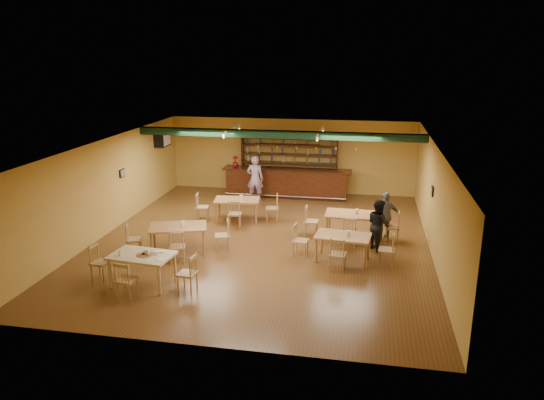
% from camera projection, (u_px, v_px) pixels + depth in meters
% --- Properties ---
extents(floor, '(12.00, 12.00, 0.00)m').
position_uv_depth(floor, '(262.00, 241.00, 15.89)').
color(floor, brown).
rests_on(floor, ground).
extents(ceiling_beam, '(10.00, 0.30, 0.25)m').
position_uv_depth(ceiling_beam, '(278.00, 134.00, 17.74)').
color(ceiling_beam, black).
rests_on(ceiling_beam, ceiling).
extents(track_rail_left, '(0.05, 2.50, 0.05)m').
position_uv_depth(track_rail_left, '(232.00, 128.00, 18.60)').
color(track_rail_left, white).
rests_on(track_rail_left, ceiling).
extents(track_rail_right, '(0.05, 2.50, 0.05)m').
position_uv_depth(track_rail_right, '(320.00, 131.00, 18.04)').
color(track_rail_right, white).
rests_on(track_rail_right, ceiling).
extents(ac_unit, '(0.34, 0.70, 0.48)m').
position_uv_depth(ac_unit, '(162.00, 139.00, 20.05)').
color(ac_unit, white).
rests_on(ac_unit, wall_left).
extents(picture_left, '(0.04, 0.34, 0.28)m').
position_uv_depth(picture_left, '(122.00, 173.00, 17.23)').
color(picture_left, black).
rests_on(picture_left, wall_left).
extents(picture_right, '(0.04, 0.34, 0.28)m').
position_uv_depth(picture_right, '(432.00, 191.00, 15.02)').
color(picture_right, black).
rests_on(picture_right, wall_right).
extents(bar_counter, '(5.09, 0.85, 1.13)m').
position_uv_depth(bar_counter, '(287.00, 183.00, 20.61)').
color(bar_counter, black).
rests_on(bar_counter, ground).
extents(back_bar_hutch, '(3.94, 0.40, 2.28)m').
position_uv_depth(back_bar_hutch, '(289.00, 165.00, 21.04)').
color(back_bar_hutch, black).
rests_on(back_bar_hutch, ground).
extents(poinsettia, '(0.32, 0.32, 0.44)m').
position_uv_depth(poinsettia, '(235.00, 162.00, 20.75)').
color(poinsettia, '#A60F24').
rests_on(poinsettia, bar_counter).
extents(dining_table_a, '(1.62, 1.10, 0.76)m').
position_uv_depth(dining_table_a, '(237.00, 210.00, 17.73)').
color(dining_table_a, '#A3673A').
rests_on(dining_table_a, ground).
extents(dining_table_b, '(1.63, 1.01, 0.80)m').
position_uv_depth(dining_table_b, '(351.00, 226.00, 16.03)').
color(dining_table_b, '#A3673A').
rests_on(dining_table_b, ground).
extents(dining_table_c, '(1.83, 1.41, 0.81)m').
position_uv_depth(dining_table_c, '(179.00, 239.00, 14.88)').
color(dining_table_c, '#A3673A').
rests_on(dining_table_c, ground).
extents(dining_table_d, '(1.59, 1.07, 0.75)m').
position_uv_depth(dining_table_d, '(342.00, 248.00, 14.29)').
color(dining_table_d, '#A3673A').
rests_on(dining_table_d, ground).
extents(near_table, '(1.61, 1.13, 0.81)m').
position_uv_depth(near_table, '(143.00, 270.00, 12.79)').
color(near_table, '#CEB28A').
rests_on(near_table, ground).
extents(pizza_tray, '(0.53, 0.53, 0.01)m').
position_uv_depth(pizza_tray, '(146.00, 254.00, 12.65)').
color(pizza_tray, silver).
rests_on(pizza_tray, near_table).
extents(parmesan_shaker, '(0.08, 0.08, 0.11)m').
position_uv_depth(parmesan_shaker, '(120.00, 253.00, 12.59)').
color(parmesan_shaker, '#EAE5C6').
rests_on(parmesan_shaker, near_table).
extents(napkin_stack, '(0.24, 0.21, 0.03)m').
position_uv_depth(napkin_stack, '(159.00, 252.00, 12.81)').
color(napkin_stack, white).
rests_on(napkin_stack, near_table).
extents(pizza_server, '(0.32, 0.24, 0.00)m').
position_uv_depth(pizza_server, '(153.00, 254.00, 12.67)').
color(pizza_server, silver).
rests_on(pizza_server, pizza_tray).
extents(side_plate, '(0.24, 0.24, 0.01)m').
position_uv_depth(side_plate, '(161.00, 259.00, 12.37)').
color(side_plate, white).
rests_on(side_plate, near_table).
extents(patron_bar, '(0.66, 0.45, 1.78)m').
position_uv_depth(patron_bar, '(255.00, 179.00, 19.93)').
color(patron_bar, '#7F4697').
rests_on(patron_bar, ground).
extents(patron_right_a, '(0.87, 0.93, 1.52)m').
position_uv_depth(patron_right_a, '(378.00, 224.00, 15.03)').
color(patron_right_a, black).
rests_on(patron_right_a, ground).
extents(patron_right_b, '(0.94, 0.61, 1.49)m').
position_uv_depth(patron_right_b, '(386.00, 216.00, 15.87)').
color(patron_right_b, slate).
rests_on(patron_right_b, ground).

